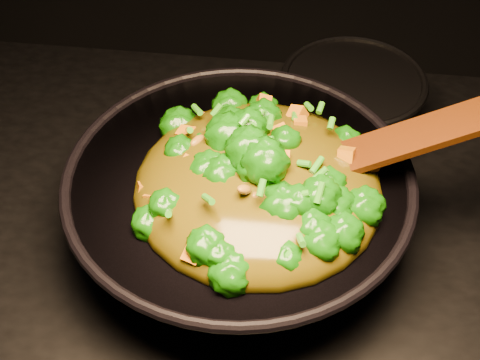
# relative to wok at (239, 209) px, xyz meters

# --- Properties ---
(wok) EXTENTS (0.43, 0.43, 0.11)m
(wok) POSITION_rel_wok_xyz_m (0.00, 0.00, 0.00)
(wok) COLOR black
(wok) RESTS_ON stovetop
(stir_fry) EXTENTS (0.37, 0.37, 0.10)m
(stir_fry) POSITION_rel_wok_xyz_m (0.02, -0.02, 0.11)
(stir_fry) COLOR #166607
(stir_fry) RESTS_ON wok
(spatula) EXTENTS (0.31, 0.10, 0.13)m
(spatula) POSITION_rel_wok_xyz_m (0.17, 0.02, 0.11)
(spatula) COLOR #321008
(spatula) RESTS_ON wok
(back_pot) EXTENTS (0.22, 0.22, 0.11)m
(back_pot) POSITION_rel_wok_xyz_m (0.13, 0.21, -0.00)
(back_pot) COLOR black
(back_pot) RESTS_ON stovetop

